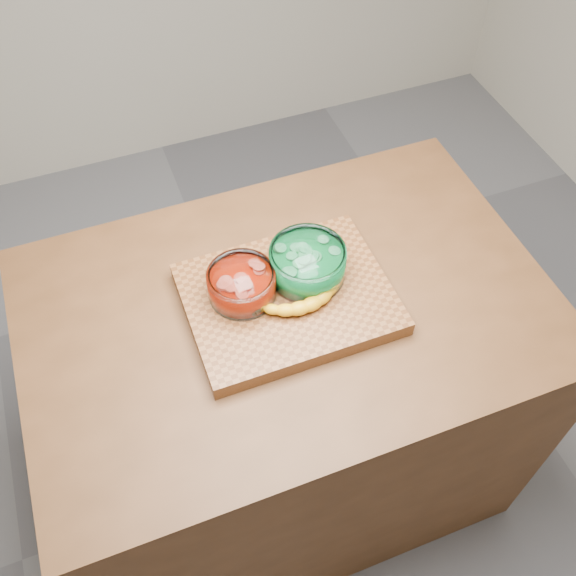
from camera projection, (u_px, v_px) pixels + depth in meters
name	position (u px, v px, depth m)	size (l,w,h in m)	color
ground	(288.00, 463.00, 2.16)	(3.50, 3.50, 0.00)	slate
counter	(288.00, 399.00, 1.81)	(1.20, 0.80, 0.90)	#502F18
cutting_board	(288.00, 299.00, 1.44)	(0.45, 0.35, 0.04)	brown
bowl_red	(242.00, 285.00, 1.39)	(0.15, 0.15, 0.07)	white
bowl_green	(307.00, 264.00, 1.42)	(0.17, 0.17, 0.08)	white
banana	(301.00, 293.00, 1.40)	(0.25, 0.13, 0.04)	gold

